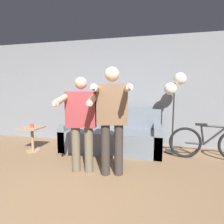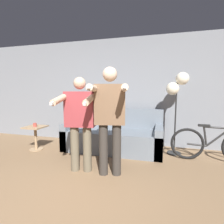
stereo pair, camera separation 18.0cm
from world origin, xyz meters
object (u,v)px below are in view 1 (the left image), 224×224
object	(u,v)px
person_left	(81,118)
side_table	(32,134)
cat	(93,105)
floor_lamp	(175,88)
cup	(32,126)
person_right	(112,114)
couch	(112,137)
bicycle	(210,143)

from	to	relation	value
person_left	side_table	size ratio (longest dim) A/B	2.86
cat	side_table	bearing A→B (deg)	-144.84
floor_lamp	cup	size ratio (longest dim) A/B	20.38
cat	floor_lamp	bearing A→B (deg)	-7.05
floor_lamp	cup	bearing A→B (deg)	-168.39
cat	floor_lamp	xyz separation A→B (m)	(1.86, -0.23, 0.39)
person_right	floor_lamp	world-z (taller)	floor_lamp
couch	side_table	xyz separation A→B (m)	(-1.68, -0.48, 0.09)
cat	floor_lamp	size ratio (longest dim) A/B	0.24
floor_lamp	person_left	bearing A→B (deg)	-140.54
person_left	bicycle	distance (m)	2.50
bicycle	couch	bearing A→B (deg)	175.26
cat	couch	bearing A→B (deg)	-31.31
person_left	cup	world-z (taller)	person_left
person_right	side_table	size ratio (longest dim) A/B	3.12
couch	bicycle	size ratio (longest dim) A/B	1.43
couch	person_right	world-z (taller)	person_right
bicycle	side_table	bearing A→B (deg)	-175.07
person_right	bicycle	distance (m)	2.10
floor_lamp	side_table	bearing A→B (deg)	-169.17
side_table	cup	distance (m)	0.20
floor_lamp	bicycle	xyz separation A→B (m)	(0.65, -0.26, -1.06)
person_left	bicycle	world-z (taller)	person_left
side_table	person_right	bearing A→B (deg)	-19.92
cup	bicycle	size ratio (longest dim) A/B	0.06
bicycle	person_left	bearing A→B (deg)	-155.14
couch	floor_lamp	world-z (taller)	floor_lamp
cat	person_right	bearing A→B (deg)	-61.97
cat	cup	distance (m)	1.46
side_table	cup	xyz separation A→B (m)	(0.03, -0.04, 0.20)
floor_lamp	side_table	distance (m)	3.22
bicycle	person_right	bearing A→B (deg)	-149.12
cat	side_table	size ratio (longest dim) A/B	0.76
couch	side_table	size ratio (longest dim) A/B	4.01
bicycle	cup	bearing A→B (deg)	-174.46
floor_lamp	bicycle	world-z (taller)	floor_lamp
person_left	cup	bearing A→B (deg)	146.10
couch	cat	xyz separation A→B (m)	(-0.54, 0.33, 0.70)
couch	cat	world-z (taller)	cat
floor_lamp	cup	xyz separation A→B (m)	(-2.98, -0.61, -0.80)
person_right	cup	world-z (taller)	person_right
couch	person_left	size ratio (longest dim) A/B	1.40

